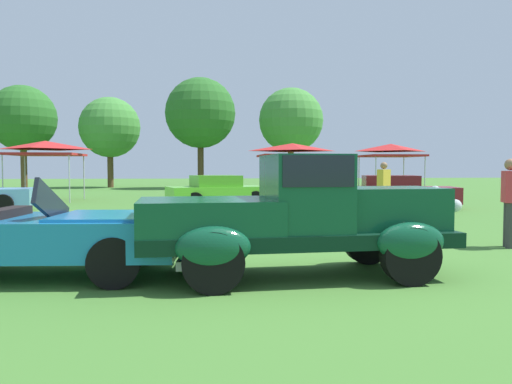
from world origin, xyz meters
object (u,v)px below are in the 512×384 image
at_px(spectator_by_row, 510,200).
at_px(canopy_tent_right_field, 391,150).
at_px(show_car_burgundy, 394,192).
at_px(feature_pickup_truck, 299,215).
at_px(canopy_tent_center_field, 292,149).
at_px(spectator_far_side, 384,187).
at_px(neighbor_convertible, 43,235).
at_px(canopy_tent_left_field, 45,147).
at_px(show_car_lime, 219,192).

bearing_deg(spectator_by_row, canopy_tent_right_field, 75.93).
distance_m(show_car_burgundy, spectator_by_row, 9.02).
relative_size(feature_pickup_truck, spectator_by_row, 2.61).
distance_m(canopy_tent_center_field, canopy_tent_right_field, 5.06).
height_order(feature_pickup_truck, spectator_far_side, feature_pickup_truck).
bearing_deg(spectator_far_side, show_car_burgundy, 61.73).
bearing_deg(spectator_far_side, neighbor_convertible, -136.14).
relative_size(spectator_by_row, canopy_tent_center_field, 0.53).
relative_size(feature_pickup_truck, canopy_tent_left_field, 1.47).
distance_m(show_car_burgundy, canopy_tent_left_field, 15.17).
distance_m(show_car_lime, canopy_tent_left_field, 8.93).
xyz_separation_m(feature_pickup_truck, canopy_tent_left_field, (-8.17, 16.30, 1.56)).
bearing_deg(canopy_tent_right_field, spectator_by_row, -104.07).
height_order(show_car_burgundy, canopy_tent_left_field, canopy_tent_left_field).
bearing_deg(feature_pickup_truck, canopy_tent_left_field, 116.62).
relative_size(neighbor_convertible, show_car_lime, 1.05).
bearing_deg(canopy_tent_right_field, neighbor_convertible, -125.30).
height_order(feature_pickup_truck, show_car_lime, feature_pickup_truck).
bearing_deg(neighbor_convertible, canopy_tent_center_field, 67.91).
distance_m(spectator_far_side, canopy_tent_left_field, 15.07).
height_order(neighbor_convertible, spectator_by_row, spectator_by_row).
distance_m(neighbor_convertible, canopy_tent_left_field, 16.59).
bearing_deg(spectator_far_side, canopy_tent_center_field, 97.10).
distance_m(canopy_tent_left_field, canopy_tent_right_field, 16.51).
xyz_separation_m(show_car_burgundy, spectator_by_row, (-1.39, -8.91, 0.31)).
bearing_deg(spectator_far_side, canopy_tent_left_field, 146.96).
bearing_deg(canopy_tent_center_field, spectator_by_row, -85.40).
bearing_deg(canopy_tent_center_field, canopy_tent_left_field, -175.09).
distance_m(show_car_lime, show_car_burgundy, 6.57).
distance_m(spectator_far_side, canopy_tent_right_field, 10.05).
distance_m(spectator_by_row, canopy_tent_right_field, 15.82).
bearing_deg(show_car_burgundy, spectator_by_row, -98.90).
distance_m(spectator_far_side, canopy_tent_center_field, 9.35).
bearing_deg(show_car_lime, feature_pickup_truck, -87.12).
bearing_deg(canopy_tent_right_field, feature_pickup_truck, -115.74).
bearing_deg(canopy_tent_left_field, canopy_tent_center_field, 4.91).
bearing_deg(show_car_lime, spectator_by_row, -62.91).
bearing_deg(neighbor_convertible, show_car_burgundy, 47.78).
distance_m(feature_pickup_truck, canopy_tent_left_field, 18.30).
distance_m(feature_pickup_truck, show_car_burgundy, 12.38).
height_order(feature_pickup_truck, canopy_tent_right_field, canopy_tent_right_field).
distance_m(feature_pickup_truck, spectator_far_side, 9.24).
xyz_separation_m(spectator_by_row, spectator_far_side, (-0.09, 6.15, 0.00)).
xyz_separation_m(show_car_burgundy, canopy_tent_left_field, (-14.05, 5.42, 1.82)).
bearing_deg(canopy_tent_right_field, spectator_far_side, -113.23).
bearing_deg(canopy_tent_right_field, show_car_burgundy, -110.92).
xyz_separation_m(feature_pickup_truck, spectator_by_row, (4.49, 1.98, 0.05)).
xyz_separation_m(canopy_tent_center_field, canopy_tent_right_field, (5.06, -0.03, -0.00)).
xyz_separation_m(neighbor_convertible, spectator_by_row, (8.05, 1.50, 0.33)).
distance_m(neighbor_convertible, canopy_tent_right_field, 20.64).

